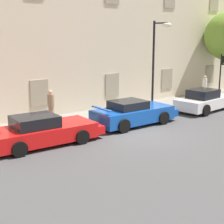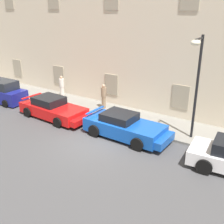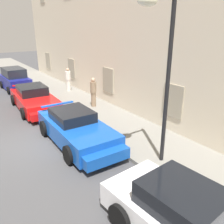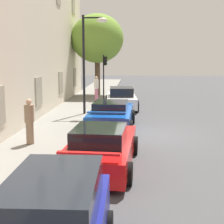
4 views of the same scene
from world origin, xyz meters
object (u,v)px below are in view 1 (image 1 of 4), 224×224
at_px(sportscar_yellow_flank, 135,113).
at_px(pedestrian_admiring, 204,87).
at_px(traffic_light, 222,68).
at_px(street_lamp, 159,49).
at_px(sportscar_red_lead, 46,131).
at_px(sportscar_white_middle, 207,101).
at_px(pedestrian_bystander, 51,106).

relative_size(sportscar_yellow_flank, pedestrian_admiring, 2.76).
distance_m(traffic_light, pedestrian_admiring, 1.89).
bearing_deg(pedestrian_admiring, traffic_light, -21.40).
height_order(traffic_light, street_lamp, street_lamp).
bearing_deg(street_lamp, pedestrian_admiring, 4.01).
relative_size(traffic_light, pedestrian_admiring, 1.84).
height_order(sportscar_red_lead, traffic_light, traffic_light).
distance_m(sportscar_yellow_flank, sportscar_white_middle, 6.10).
bearing_deg(street_lamp, sportscar_red_lead, -170.11).
height_order(traffic_light, pedestrian_admiring, traffic_light).
distance_m(sportscar_red_lead, sportscar_yellow_flank, 5.45).
xyz_separation_m(sportscar_red_lead, pedestrian_admiring, (13.83, 1.86, 0.48)).
distance_m(traffic_light, street_lamp, 6.71).
distance_m(sportscar_white_middle, traffic_light, 4.21).
xyz_separation_m(sportscar_red_lead, traffic_light, (15.07, 1.38, 1.82)).
height_order(sportscar_red_lead, pedestrian_bystander, pedestrian_bystander).
height_order(sportscar_yellow_flank, street_lamp, street_lamp).
xyz_separation_m(sportscar_yellow_flank, pedestrian_admiring, (8.39, 1.75, 0.45)).
xyz_separation_m(street_lamp, pedestrian_admiring, (5.29, 0.37, -2.89)).
bearing_deg(traffic_light, street_lamp, 178.99).
bearing_deg(pedestrian_bystander, sportscar_red_lead, -121.78).
distance_m(sportscar_yellow_flank, street_lamp, 4.76).
bearing_deg(sportscar_yellow_flank, pedestrian_bystander, 141.41).
bearing_deg(traffic_light, sportscar_white_middle, -157.89).
relative_size(sportscar_red_lead, sportscar_white_middle, 1.04).
relative_size(sportscar_white_middle, pedestrian_bystander, 2.84).
xyz_separation_m(sportscar_red_lead, street_lamp, (8.54, 1.49, 3.37)).
distance_m(sportscar_yellow_flank, pedestrian_bystander, 4.62).
distance_m(street_lamp, pedestrian_bystander, 7.46).
bearing_deg(sportscar_white_middle, pedestrian_admiring, 39.98).
distance_m(traffic_light, pedestrian_bystander, 13.39).
distance_m(sportscar_white_middle, pedestrian_admiring, 3.02).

